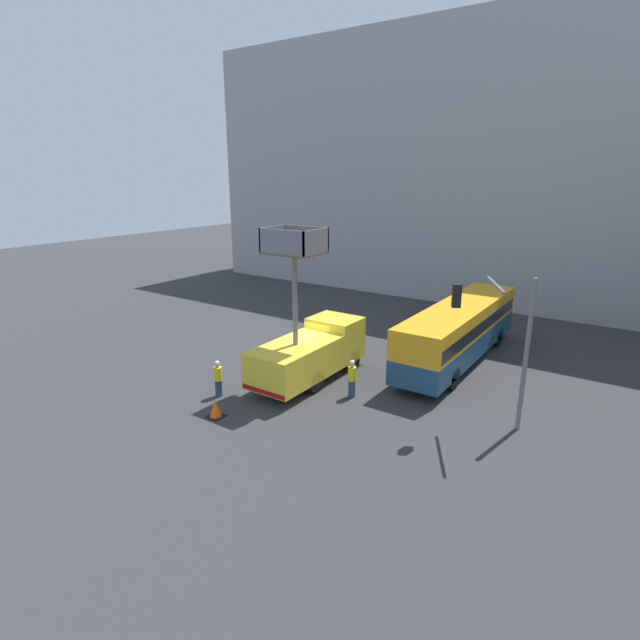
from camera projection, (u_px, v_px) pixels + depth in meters
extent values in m
plane|color=#333335|center=(302.00, 371.00, 25.91)|extent=(120.00, 120.00, 0.00)
cube|color=#9E9EA3|center=(465.00, 167.00, 41.04)|extent=(44.00, 10.00, 20.75)
cube|color=yellow|center=(335.00, 337.00, 26.30)|extent=(2.50, 2.07, 2.15)
cube|color=yellow|center=(296.00, 361.00, 23.64)|extent=(2.50, 4.82, 1.68)
cube|color=red|center=(264.00, 392.00, 21.97)|extent=(2.45, 0.10, 0.24)
cylinder|color=black|center=(318.00, 352.00, 27.19)|extent=(0.30, 1.07, 1.07)
cylinder|color=black|center=(353.00, 360.00, 25.99)|extent=(0.30, 1.07, 1.07)
cylinder|color=black|center=(278.00, 371.00, 24.46)|extent=(0.30, 1.07, 1.07)
cylinder|color=black|center=(315.00, 382.00, 23.27)|extent=(0.30, 1.07, 1.07)
cylinder|color=slate|center=(295.00, 300.00, 22.80)|extent=(0.24, 0.24, 4.27)
cube|color=brown|center=(294.00, 253.00, 22.19)|extent=(2.45, 1.91, 0.10)
cube|color=slate|center=(273.00, 238.00, 22.67)|extent=(0.08, 1.91, 1.05)
cube|color=slate|center=(316.00, 242.00, 21.39)|extent=(0.08, 1.91, 1.05)
cube|color=slate|center=(306.00, 238.00, 22.75)|extent=(2.45, 0.08, 1.05)
cube|color=slate|center=(281.00, 242.00, 21.30)|extent=(2.45, 0.08, 1.05)
cube|color=navy|center=(458.00, 342.00, 27.04)|extent=(2.50, 12.24, 1.20)
cube|color=orange|center=(460.00, 318.00, 26.66)|extent=(2.50, 12.24, 1.47)
cube|color=black|center=(460.00, 322.00, 26.73)|extent=(2.52, 11.75, 0.65)
cylinder|color=black|center=(462.00, 330.00, 30.79)|extent=(0.30, 1.15, 1.15)
cylinder|color=black|center=(498.00, 336.00, 29.59)|extent=(0.30, 1.15, 1.15)
cylinder|color=black|center=(410.00, 368.00, 24.78)|extent=(0.30, 1.15, 1.15)
cylinder|color=black|center=(453.00, 378.00, 23.58)|extent=(0.30, 1.15, 1.15)
cylinder|color=slate|center=(526.00, 357.00, 19.19)|extent=(0.18, 0.18, 6.18)
cylinder|color=slate|center=(496.00, 285.00, 18.57)|extent=(1.39, 2.53, 0.13)
cube|color=black|center=(457.00, 296.00, 18.86)|extent=(0.43, 0.43, 0.90)
sphere|color=red|center=(457.00, 289.00, 18.79)|extent=(0.20, 0.20, 0.20)
cylinder|color=navy|center=(219.00, 388.00, 22.89)|extent=(0.32, 0.32, 0.79)
cylinder|color=yellow|center=(218.00, 374.00, 22.69)|extent=(0.38, 0.38, 0.63)
sphere|color=tan|center=(217.00, 365.00, 22.57)|extent=(0.22, 0.22, 0.22)
sphere|color=white|center=(217.00, 363.00, 22.55)|extent=(0.23, 0.23, 0.23)
cylinder|color=navy|center=(352.00, 388.00, 22.82)|extent=(0.32, 0.32, 0.82)
cylinder|color=yellow|center=(352.00, 374.00, 22.62)|extent=(0.38, 0.38, 0.65)
sphere|color=tan|center=(352.00, 365.00, 22.49)|extent=(0.22, 0.22, 0.22)
sphere|color=white|center=(352.00, 363.00, 22.47)|extent=(0.23, 0.23, 0.23)
cube|color=black|center=(216.00, 416.00, 21.05)|extent=(0.67, 0.67, 0.03)
cone|color=#F25B0F|center=(216.00, 408.00, 20.95)|extent=(0.54, 0.54, 0.77)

